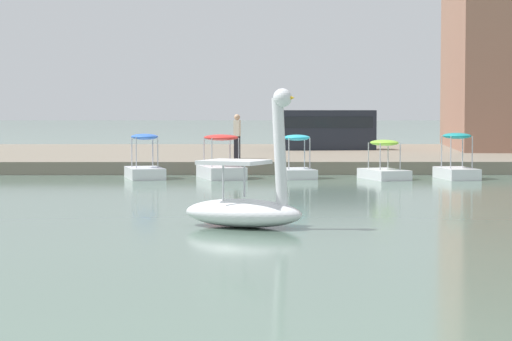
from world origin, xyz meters
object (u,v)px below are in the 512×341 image
parked_van (326,128)px  swan_boat (246,204)px  pedal_boat_lime (384,167)px  pedal_boat_red (221,164)px  pedal_boat_cyan (297,165)px  pedal_boat_blue (145,165)px  person_on_path (237,135)px  pedal_boat_teal (457,165)px

parked_van → swan_boat: bearing=-97.4°
pedal_boat_lime → parked_van: bearing=94.1°
pedal_boat_red → parked_van: parked_van is taller
pedal_boat_lime → parked_van: 13.50m
pedal_boat_cyan → swan_boat: bearing=-96.5°
pedal_boat_blue → swan_boat: bearing=-76.8°
swan_boat → person_on_path: size_ratio=1.65×
pedal_boat_red → person_on_path: bearing=83.8°
person_on_path → pedal_boat_cyan: bearing=-65.5°
swan_boat → pedal_boat_lime: 14.90m
swan_boat → pedal_boat_cyan: 14.78m
swan_boat → pedal_boat_lime: bearing=72.2°
pedal_boat_cyan → pedal_boat_blue: pedal_boat_blue is taller
pedal_boat_cyan → parked_van: size_ratio=0.44×
swan_boat → person_on_path: (-0.37, 19.17, 0.87)m
pedal_boat_lime → pedal_boat_cyan: size_ratio=1.15×
pedal_boat_teal → pedal_boat_lime: bearing=-176.9°
pedal_boat_blue → pedal_boat_lime: bearing=-2.7°
pedal_boat_teal → person_on_path: bearing=146.6°
pedal_boat_teal → swan_boat: bearing=-116.0°
pedal_boat_lime → pedal_boat_teal: bearing=3.1°
pedal_boat_cyan → pedal_boat_red: size_ratio=0.75×
pedal_boat_lime → person_on_path: size_ratio=1.35×
pedal_boat_red → parked_van: (4.45, 12.94, 0.96)m
swan_boat → pedal_boat_blue: bearing=103.2°
pedal_boat_blue → person_on_path: 5.60m
pedal_boat_cyan → pedal_boat_red: 2.54m
pedal_boat_blue → person_on_path: bearing=56.6°
pedal_boat_lime → pedal_boat_cyan: pedal_boat_cyan is taller
pedal_boat_red → parked_van: size_ratio=0.58×
swan_boat → pedal_boat_teal: swan_boat is taller
pedal_boat_cyan → person_on_path: bearing=114.5°
pedal_boat_blue → person_on_path: size_ratio=1.37×
pedal_boat_teal → pedal_boat_lime: (-2.43, -0.13, -0.07)m
pedal_boat_lime → swan_boat: bearing=-107.8°
pedal_boat_cyan → person_on_path: 5.02m
swan_boat → pedal_boat_blue: swan_boat is taller
pedal_boat_teal → pedal_boat_red: (-7.84, 0.36, 0.00)m
pedal_boat_red → parked_van: bearing=71.0°
pedal_boat_lime → person_on_path: person_on_path is taller
person_on_path → pedal_boat_red: bearing=-96.2°
pedal_boat_blue → parked_van: parked_van is taller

